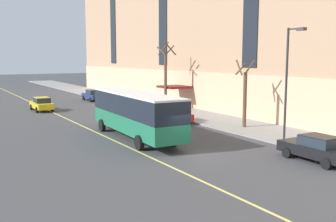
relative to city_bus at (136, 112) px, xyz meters
name	(u,v)px	position (x,y,z in m)	size (l,w,h in m)	color
ground_plane	(188,154)	(0.78, -5.92, -2.01)	(260.00, 260.00, 0.00)	#424244
sidewalk	(265,131)	(10.36, -2.92, -1.94)	(5.73, 160.00, 0.15)	gray
city_bus	(136,112)	(0.00, 0.00, 0.00)	(3.21, 11.81, 3.45)	#1E704C
parked_car_red_0	(174,114)	(6.26, 4.76, -1.23)	(1.95, 4.40, 1.56)	#B21E19
parked_car_black_2	(317,148)	(6.20, -11.29, -1.23)	(1.99, 4.61, 1.56)	black
parked_car_navy_3	(93,95)	(6.27, 26.55, -1.23)	(1.95, 4.70, 1.56)	navy
parked_car_black_4	(139,106)	(6.22, 12.08, -1.23)	(1.91, 4.33, 1.56)	black
taxi_cab	(42,104)	(-2.43, 19.45, -1.23)	(1.94, 4.55, 1.56)	yellow
street_tree_mid_block	(244,94)	(9.80, -0.90, 0.91)	(1.46, 1.29, 5.71)	brown
street_tree_far_uptown	(166,75)	(9.82, 12.38, 2.00)	(1.81, 1.86, 7.66)	brown
street_lamp	(289,74)	(8.10, -7.22, 2.87)	(0.36, 1.48, 7.87)	#2D2D30
lane_centerline	(132,149)	(-1.70, -2.92, -2.01)	(0.16, 140.00, 0.01)	#E0D66B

